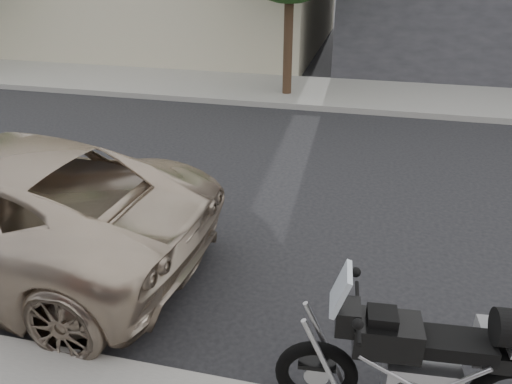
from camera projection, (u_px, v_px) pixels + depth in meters
The scene contains 3 objects.
ground at pixel (341, 206), 8.09m from camera, with size 120.00×120.00×0.00m, color black.
far_sidewalk at pixel (361, 95), 13.72m from camera, with size 44.00×3.00×0.15m, color gray.
motorcycle at pixel (436, 361), 4.22m from camera, with size 2.41×0.90×1.52m.
Camera 1 is at (-0.31, 7.26, 3.82)m, focal length 35.00 mm.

